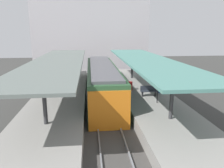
{
  "coord_description": "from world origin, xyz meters",
  "views": [
    {
      "loc": [
        -1.16,
        -17.26,
        6.26
      ],
      "look_at": [
        0.73,
        0.95,
        1.92
      ],
      "focal_mm": 35.04,
      "sensor_mm": 36.0,
      "label": 1
    }
  ],
  "objects_px": {
    "platform_bench": "(149,91)",
    "platform_sign": "(158,82)",
    "passenger_near_bench": "(160,84)",
    "litter_bin": "(130,86)",
    "passenger_mid_platform": "(51,74)",
    "commuter_train": "(102,81)"
  },
  "relations": [
    {
      "from": "passenger_mid_platform",
      "to": "passenger_near_bench",
      "type": "bearing_deg",
      "value": -29.22
    },
    {
      "from": "platform_sign",
      "to": "passenger_mid_platform",
      "type": "bearing_deg",
      "value": 137.46
    },
    {
      "from": "passenger_near_bench",
      "to": "platform_bench",
      "type": "bearing_deg",
      "value": -146.23
    },
    {
      "from": "commuter_train",
      "to": "litter_bin",
      "type": "height_order",
      "value": "commuter_train"
    },
    {
      "from": "platform_sign",
      "to": "passenger_mid_platform",
      "type": "xyz_separation_m",
      "value": [
        -9.35,
        8.58,
        -0.76
      ]
    },
    {
      "from": "litter_bin",
      "to": "passenger_mid_platform",
      "type": "xyz_separation_m",
      "value": [
        -7.98,
        4.64,
        0.47
      ]
    },
    {
      "from": "litter_bin",
      "to": "passenger_mid_platform",
      "type": "relative_size",
      "value": 0.48
    },
    {
      "from": "commuter_train",
      "to": "platform_bench",
      "type": "height_order",
      "value": "commuter_train"
    },
    {
      "from": "platform_bench",
      "to": "litter_bin",
      "type": "xyz_separation_m",
      "value": [
        -1.22,
        2.03,
        -0.06
      ]
    },
    {
      "from": "platform_sign",
      "to": "litter_bin",
      "type": "distance_m",
      "value": 4.34
    },
    {
      "from": "commuter_train",
      "to": "platform_sign",
      "type": "xyz_separation_m",
      "value": [
        3.92,
        -4.82,
        0.9
      ]
    },
    {
      "from": "platform_bench",
      "to": "passenger_near_bench",
      "type": "xyz_separation_m",
      "value": [
        1.23,
        0.82,
        0.39
      ]
    },
    {
      "from": "commuter_train",
      "to": "passenger_mid_platform",
      "type": "height_order",
      "value": "commuter_train"
    },
    {
      "from": "platform_bench",
      "to": "litter_bin",
      "type": "distance_m",
      "value": 2.37
    },
    {
      "from": "platform_bench",
      "to": "platform_sign",
      "type": "distance_m",
      "value": 2.24
    },
    {
      "from": "commuter_train",
      "to": "platform_bench",
      "type": "bearing_deg",
      "value": -37.59
    },
    {
      "from": "litter_bin",
      "to": "commuter_train",
      "type": "bearing_deg",
      "value": 160.93
    },
    {
      "from": "litter_bin",
      "to": "passenger_near_bench",
      "type": "bearing_deg",
      "value": -26.07
    },
    {
      "from": "platform_bench",
      "to": "passenger_near_bench",
      "type": "relative_size",
      "value": 0.85
    },
    {
      "from": "platform_bench",
      "to": "platform_sign",
      "type": "xyz_separation_m",
      "value": [
        0.14,
        -1.91,
        1.16
      ]
    },
    {
      "from": "platform_sign",
      "to": "passenger_near_bench",
      "type": "distance_m",
      "value": 3.05
    },
    {
      "from": "commuter_train",
      "to": "passenger_near_bench",
      "type": "xyz_separation_m",
      "value": [
        5.01,
        -2.09,
        0.12
      ]
    }
  ]
}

